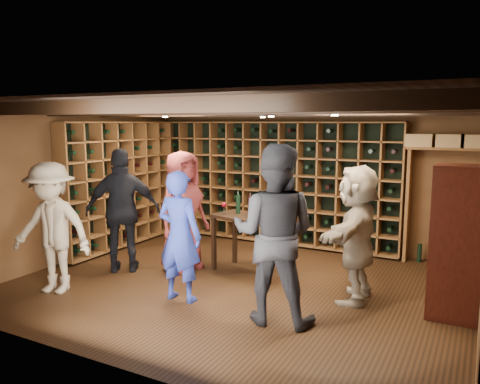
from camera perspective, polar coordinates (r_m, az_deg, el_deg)
The scene contains 13 objects.
ground at distance 6.67m, azimuth -0.21°, elevation -11.22°, with size 6.00×6.00×0.00m, color #311B0D.
room_shell at distance 6.33m, azimuth 0.00°, elevation 10.03°, with size 6.00×6.00×6.00m.
wine_rack_back at distance 8.68m, azimuth 3.95°, elevation 1.18°, with size 4.65×0.30×2.20m.
wine_rack_left at distance 8.67m, azimuth -14.31°, elevation 0.93°, with size 0.30×2.65×2.20m.
crate_shelf at distance 7.91m, azimuth 23.79°, elevation 2.83°, with size 1.20×0.32×2.07m.
display_cabinet at distance 5.92m, azimuth 24.82°, elevation -5.94°, with size 0.55×0.50×1.75m.
man_blue_shirt at distance 5.95m, azimuth -7.39°, elevation -5.36°, with size 0.61×0.40×1.67m, color navy.
man_grey_suit at distance 5.26m, azimuth 4.18°, elevation -5.16°, with size 0.98×0.77×2.02m, color black.
guest_red_floral at distance 7.19m, azimuth -7.00°, elevation -2.30°, with size 0.89×0.58×1.83m, color maroon.
guest_woman_black at distance 7.24m, azimuth -14.07°, elevation -2.22°, with size 1.10×0.46×1.87m, color black.
guest_khaki at distance 6.66m, azimuth -21.97°, elevation -4.08°, with size 1.13×0.65×1.74m, color gray.
guest_beige at distance 6.07m, azimuth 14.05°, elevation -4.94°, with size 1.61×0.51×1.74m, color tan.
tasting_table at distance 6.96m, azimuth 1.27°, elevation -3.80°, with size 1.26×0.83×1.15m.
Camera 1 is at (2.95, -5.54, 2.25)m, focal length 35.00 mm.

